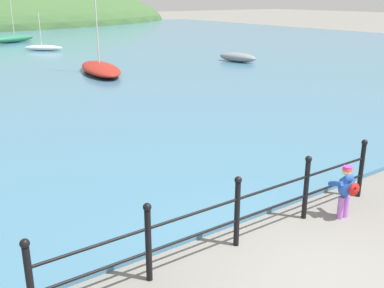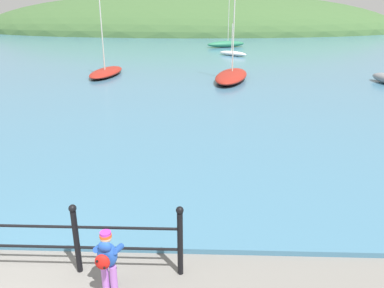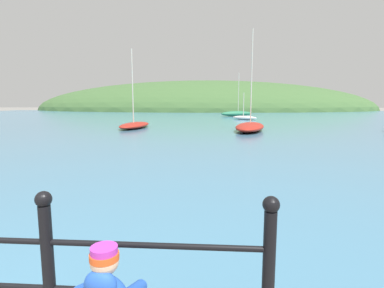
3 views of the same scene
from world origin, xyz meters
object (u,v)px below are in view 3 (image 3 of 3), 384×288
(boat_far_left, at_px, (244,118))
(boat_mid_harbor, at_px, (250,126))
(boat_red_dinghy, at_px, (135,125))
(boat_far_right, at_px, (237,113))

(boat_far_left, bearing_deg, boat_mid_harbor, -94.20)
(boat_far_left, relative_size, boat_red_dinghy, 0.51)
(boat_mid_harbor, relative_size, boat_far_left, 2.29)
(boat_mid_harbor, bearing_deg, boat_red_dinghy, 169.41)
(boat_mid_harbor, relative_size, boat_red_dinghy, 1.17)
(boat_far_left, height_order, boat_red_dinghy, boat_red_dinghy)
(boat_far_left, xyz_separation_m, boat_red_dinghy, (-8.42, -10.27, 0.00))
(boat_mid_harbor, distance_m, boat_far_right, 19.17)
(boat_far_left, height_order, boat_far_right, boat_far_right)
(boat_far_right, distance_m, boat_red_dinghy, 19.56)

